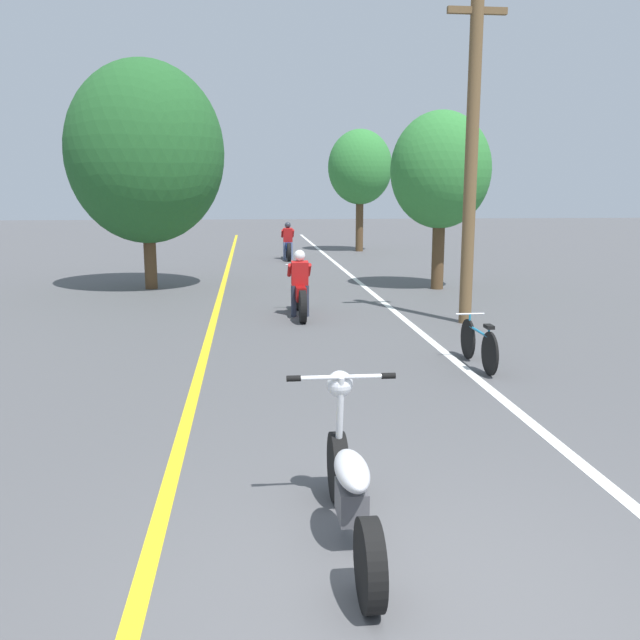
{
  "coord_description": "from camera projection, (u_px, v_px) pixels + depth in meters",
  "views": [
    {
      "loc": [
        -0.96,
        -3.68,
        2.52
      ],
      "look_at": [
        -0.08,
        4.79,
        0.9
      ],
      "focal_mm": 38.0,
      "sensor_mm": 36.0,
      "label": 1
    }
  ],
  "objects": [
    {
      "name": "motorcycle_rider_lead",
      "position": [
        300.0,
        291.0,
        13.82
      ],
      "size": [
        0.5,
        2.13,
        1.36
      ],
      "color": "black",
      "rests_on": "ground"
    },
    {
      "name": "ground_plane",
      "position": [
        414.0,
        608.0,
        4.16
      ],
      "size": [
        120.0,
        120.0,
        0.0
      ],
      "primitive_type": "plane",
      "color": "#515154"
    },
    {
      "name": "lane_stripe_center",
      "position": [
        220.0,
        297.0,
        16.48
      ],
      "size": [
        0.14,
        48.0,
        0.01
      ],
      "primitive_type": "cube",
      "color": "yellow",
      "rests_on": "ground"
    },
    {
      "name": "motorcycle_foreground",
      "position": [
        350.0,
        486.0,
        4.89
      ],
      "size": [
        0.85,
        2.08,
        1.12
      ],
      "color": "black",
      "rests_on": "ground"
    },
    {
      "name": "motorcycle_rider_far",
      "position": [
        288.0,
        245.0,
        25.44
      ],
      "size": [
        0.5,
        2.05,
        1.4
      ],
      "color": "black",
      "rests_on": "ground"
    },
    {
      "name": "bicycle_parked",
      "position": [
        479.0,
        344.0,
        9.84
      ],
      "size": [
        0.44,
        1.57,
        0.72
      ],
      "color": "black",
      "rests_on": "ground"
    },
    {
      "name": "utility_pole",
      "position": [
        472.0,
        152.0,
        12.62
      ],
      "size": [
        1.1,
        0.24,
        6.32
      ],
      "color": "brown",
      "rests_on": "ground"
    },
    {
      "name": "roadside_tree_left",
      "position": [
        145.0,
        153.0,
        17.21
      ],
      "size": [
        4.0,
        3.6,
        5.79
      ],
      "color": "#513A23",
      "rests_on": "ground"
    },
    {
      "name": "roadside_tree_right_near",
      "position": [
        441.0,
        171.0,
        17.27
      ],
      "size": [
        2.58,
        2.32,
        4.55
      ],
      "color": "#513A23",
      "rests_on": "ground"
    },
    {
      "name": "lane_stripe_edge",
      "position": [
        374.0,
        294.0,
        16.87
      ],
      "size": [
        0.14,
        48.0,
        0.01
      ],
      "primitive_type": "cube",
      "color": "white",
      "rests_on": "ground"
    },
    {
      "name": "roadside_tree_right_far",
      "position": [
        360.0,
        168.0,
        28.45
      ],
      "size": [
        2.71,
        2.43,
        5.1
      ],
      "color": "#513A23",
      "rests_on": "ground"
    }
  ]
}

